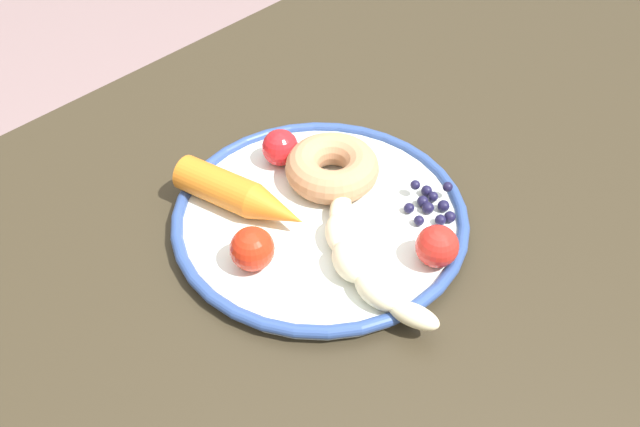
{
  "coord_description": "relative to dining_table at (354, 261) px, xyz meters",
  "views": [
    {
      "loc": [
        0.36,
        0.28,
        1.17
      ],
      "look_at": [
        0.04,
        -0.01,
        0.75
      ],
      "focal_mm": 35.21,
      "sensor_mm": 36.0,
      "label": 1
    }
  ],
  "objects": [
    {
      "name": "dining_table",
      "position": [
        0.0,
        0.0,
        0.0
      ],
      "size": [
        1.29,
        0.75,
        0.73
      ],
      "color": "#322A1C",
      "rests_on": "ground_plane"
    },
    {
      "name": "plate",
      "position": [
        0.04,
        -0.01,
        0.1
      ],
      "size": [
        0.29,
        0.29,
        0.02
      ],
      "color": "silver",
      "rests_on": "dining_table"
    },
    {
      "name": "banana",
      "position": [
        0.07,
        0.06,
        0.11
      ],
      "size": [
        0.1,
        0.17,
        0.03
      ],
      "color": "beige",
      "rests_on": "plate"
    },
    {
      "name": "carrot_orange",
      "position": [
        0.09,
        -0.07,
        0.12
      ],
      "size": [
        0.06,
        0.14,
        0.04
      ],
      "color": "orange",
      "rests_on": "plate"
    },
    {
      "name": "donut",
      "position": [
        -0.0,
        -0.03,
        0.12
      ],
      "size": [
        0.13,
        0.13,
        0.03
      ],
      "primitive_type": "torus",
      "rotation": [
        0.0,
        0.0,
        2.15
      ],
      "color": "tan",
      "rests_on": "plate"
    },
    {
      "name": "blueberry_pile",
      "position": [
        -0.03,
        0.06,
        0.11
      ],
      "size": [
        0.06,
        0.06,
        0.02
      ],
      "color": "#191638",
      "rests_on": "plate"
    },
    {
      "name": "tomato_near",
      "position": [
        0.01,
        -0.09,
        0.12
      ],
      "size": [
        0.04,
        0.04,
        0.04
      ],
      "primitive_type": "sphere",
      "color": "red",
      "rests_on": "plate"
    },
    {
      "name": "tomato_mid",
      "position": [
        0.02,
        0.11,
        0.12
      ],
      "size": [
        0.04,
        0.04,
        0.04
      ],
      "primitive_type": "sphere",
      "color": "red",
      "rests_on": "plate"
    },
    {
      "name": "tomato_far",
      "position": [
        0.13,
        -0.01,
        0.12
      ],
      "size": [
        0.04,
        0.04,
        0.04
      ],
      "primitive_type": "sphere",
      "color": "red",
      "rests_on": "plate"
    }
  ]
}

